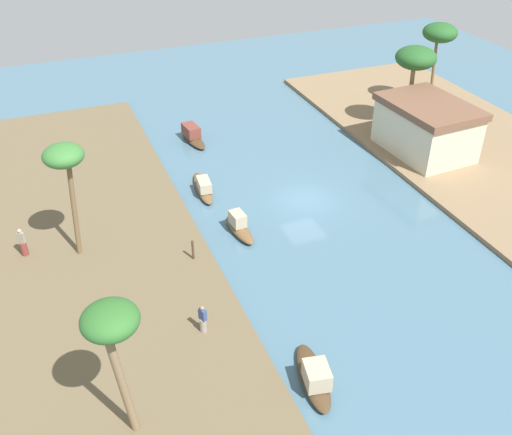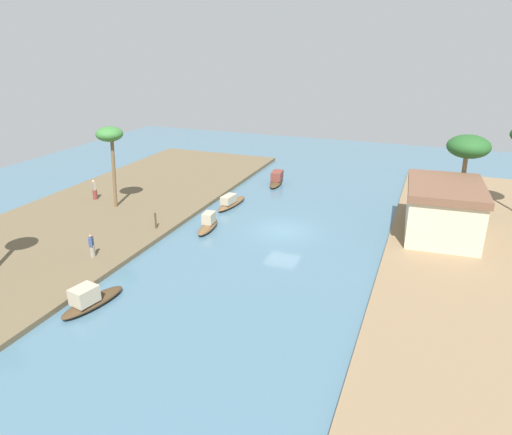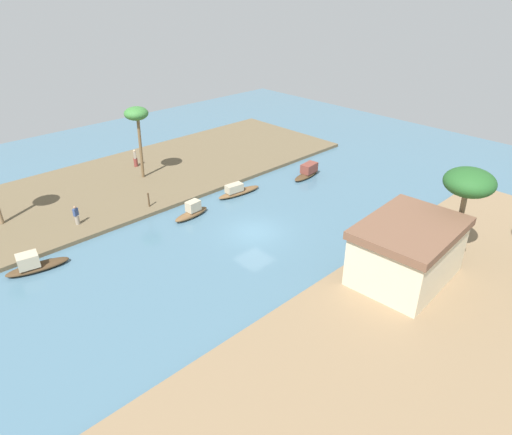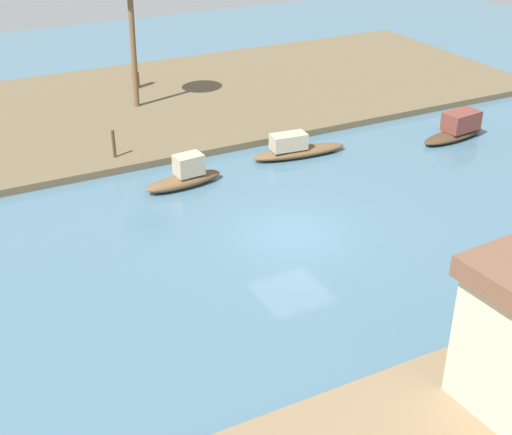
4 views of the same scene
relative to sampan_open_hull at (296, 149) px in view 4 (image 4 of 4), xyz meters
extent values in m
plane|color=#476B7F|center=(3.54, 5.95, -0.39)|extent=(71.14, 71.14, 0.00)
cube|color=brown|center=(3.54, -9.07, -0.23)|extent=(41.11, 14.61, 0.32)
ellipsoid|color=brown|center=(-0.16, 0.02, -0.18)|extent=(4.45, 1.42, 0.43)
cube|color=tan|center=(0.36, -0.04, 0.38)|extent=(1.63, 0.95, 0.69)
ellipsoid|color=#47331E|center=(-7.58, 1.59, -0.19)|extent=(3.79, 1.50, 0.40)
cube|color=brown|center=(-8.00, 1.54, 0.44)|extent=(1.83, 1.20, 0.87)
ellipsoid|color=brown|center=(5.54, 0.57, -0.14)|extent=(3.38, 1.24, 0.50)
cube|color=tan|center=(5.28, 0.55, 0.52)|extent=(1.18, 0.87, 0.83)
cylinder|color=brown|center=(3.40, -11.68, 0.36)|extent=(0.54, 0.54, 0.85)
cube|color=gray|center=(3.40, -11.68, 1.12)|extent=(0.39, 0.44, 0.67)
sphere|color=tan|center=(3.40, -11.68, 1.57)|extent=(0.23, 0.23, 0.23)
cylinder|color=#4C3823|center=(7.32, -2.88, 0.55)|extent=(0.14, 0.14, 1.23)
cylinder|color=brown|center=(4.35, -8.61, 2.81)|extent=(0.28, 0.64, 5.78)
camera|label=1|loc=(32.82, -9.27, 19.96)|focal=40.69mm
camera|label=2|loc=(34.70, 15.83, 13.21)|focal=32.50mm
camera|label=3|loc=(24.20, 27.86, 17.03)|focal=31.77mm
camera|label=4|loc=(14.58, 24.57, 11.90)|focal=49.08mm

